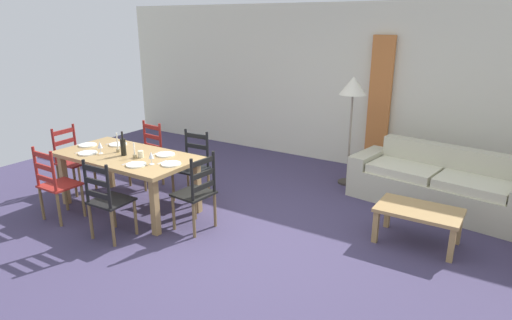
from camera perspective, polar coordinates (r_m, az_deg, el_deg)
ground_plane at (r=5.28m, az=-3.00°, el=-9.57°), size 9.60×9.60×0.02m
wall_far at (r=7.69m, az=11.42°, el=9.47°), size 9.60×0.16×2.70m
curtain_panel_left at (r=7.39m, az=15.75°, el=6.85°), size 0.35×0.08×2.20m
dining_table at (r=5.95m, az=-16.45°, el=-0.10°), size 1.90×0.96×0.75m
dining_chair_near_left at (r=5.96m, az=-24.63°, el=-2.87°), size 0.42×0.40×0.96m
dining_chair_near_right at (r=5.23m, az=-18.79°, el=-4.96°), size 0.43×0.41×0.96m
dining_chair_far_left at (r=6.81m, az=-13.96°, el=0.70°), size 0.45×0.43×0.96m
dining_chair_far_right at (r=6.16m, az=-8.28°, el=-0.75°), size 0.45×0.43×0.96m
dining_chair_head_west at (r=6.91m, az=-22.82°, el=0.06°), size 0.43×0.45×0.96m
dining_chair_head_east at (r=5.22m, az=-7.74°, el=-4.19°), size 0.43×0.45×0.96m
dinner_plate_near_left at (r=6.12m, az=-21.07°, el=0.85°), size 0.24×0.24×0.02m
fork_near_left at (r=6.23m, az=-21.90°, el=1.00°), size 0.02×0.17×0.01m
dinner_plate_near_right at (r=5.44m, az=-15.35°, el=-0.60°), size 0.24×0.24×0.02m
fork_near_right at (r=5.55m, az=-16.39°, el=-0.40°), size 0.02×0.17×0.01m
dinner_plate_far_left at (r=6.41m, az=-17.53°, el=1.96°), size 0.24×0.24×0.02m
fork_far_left at (r=6.52m, az=-18.38°, el=2.09°), size 0.03×0.17×0.01m
dinner_plate_far_right at (r=5.77m, az=-11.71°, el=0.71°), size 0.24×0.24×0.02m
fork_far_right at (r=5.87m, az=-12.77°, el=0.88°), size 0.03×0.17×0.01m
dinner_plate_head_west at (r=6.51m, az=-21.08°, el=1.84°), size 0.24×0.24×0.02m
fork_head_west at (r=6.63m, az=-21.86°, el=1.97°), size 0.02×0.17×0.01m
dinner_plate_head_east at (r=5.38m, az=-11.01°, el=-0.50°), size 0.24×0.24×0.02m
fork_head_east at (r=5.48m, az=-12.16°, el=-0.29°), size 0.03×0.17×0.01m
wine_bottle at (r=5.86m, az=-16.93°, el=1.69°), size 0.07×0.07×0.32m
wine_glass_near_left at (r=6.04m, az=-19.67°, el=1.80°), size 0.06×0.06×0.16m
wine_glass_near_right at (r=5.40m, az=-13.51°, el=0.56°), size 0.06×0.06×0.16m
coffee_cup_primary at (r=5.73m, az=-14.79°, el=0.74°), size 0.07×0.07×0.09m
candle_tall at (r=6.05m, az=-17.57°, el=1.68°), size 0.05×0.05×0.26m
candle_short at (r=5.74m, az=-15.54°, el=0.79°), size 0.05×0.05×0.20m
couch at (r=6.37m, az=22.76°, el=-3.15°), size 2.37×1.13×0.80m
coffee_table at (r=5.23m, az=20.44°, el=-6.62°), size 0.90×0.56×0.42m
standing_lamp at (r=6.60m, az=12.52°, el=8.60°), size 0.40×0.40×1.64m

